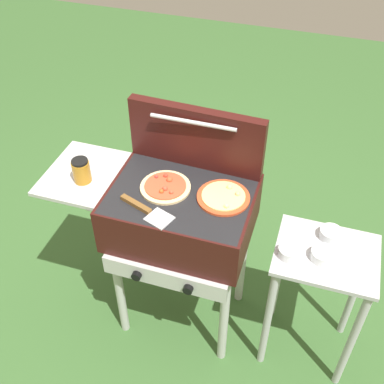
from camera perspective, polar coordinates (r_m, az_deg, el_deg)
name	(u,v)px	position (r m, az deg, el deg)	size (l,w,h in m)	color
ground_plane	(184,312)	(2.77, -1.01, -14.07)	(8.00, 8.00, 0.00)	#38602D
grill	(178,216)	(2.19, -1.63, -2.92)	(0.96, 0.53, 0.90)	#38110F
grill_lid_open	(196,137)	(2.15, 0.47, 6.51)	(0.63, 0.09, 0.30)	#38110F
pizza_pepperoni	(165,187)	(2.11, -3.18, 0.64)	(0.22, 0.22, 0.04)	beige
pizza_cheese	(224,197)	(2.06, 3.79, -0.58)	(0.23, 0.23, 0.03)	#C64723
sauce_jar	(81,171)	(2.17, -13.04, 2.49)	(0.08, 0.08, 0.11)	#B77A1E
spatula	(145,210)	(2.01, -5.56, -2.15)	(0.26, 0.14, 0.02)	#B7BABF
prep_table	(319,283)	(2.30, 14.86, -10.43)	(0.44, 0.36, 0.73)	#B2B2B7
topping_bowl_near	(330,234)	(2.20, 16.17, -4.85)	(0.10, 0.10, 0.04)	silver
topping_bowl_far	(289,252)	(2.08, 11.45, -7.04)	(0.09, 0.09, 0.04)	silver
topping_bowl_middle	(323,255)	(2.11, 15.30, -7.28)	(0.10, 0.10, 0.04)	silver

